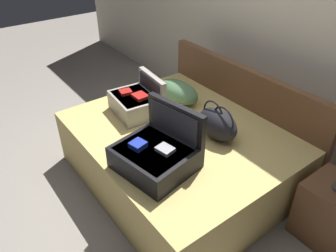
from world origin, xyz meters
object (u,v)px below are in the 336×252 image
(duffel_bag, at_px, (217,124))
(nightstand, at_px, (332,213))
(hard_case_medium, at_px, (137,101))
(pillow_near_headboard, at_px, (178,92))
(hard_case_large, at_px, (157,153))
(bed, at_px, (178,155))

(duffel_bag, xyz_separation_m, nightstand, (0.98, 0.30, -0.42))
(nightstand, bearing_deg, hard_case_medium, -159.80)
(hard_case_medium, bearing_deg, pillow_near_headboard, 88.28)
(hard_case_medium, height_order, nightstand, hard_case_medium)
(hard_case_large, relative_size, pillow_near_headboard, 1.26)
(hard_case_medium, distance_m, duffel_bag, 0.81)
(bed, relative_size, hard_case_medium, 3.94)
(pillow_near_headboard, bearing_deg, nightstand, 6.46)
(bed, bearing_deg, hard_case_large, -57.64)
(hard_case_large, bearing_deg, duffel_bag, 80.50)
(duffel_bag, bearing_deg, hard_case_medium, -156.10)
(bed, relative_size, nightstand, 3.74)
(duffel_bag, distance_m, pillow_near_headboard, 0.69)
(bed, relative_size, hard_case_large, 3.10)
(hard_case_large, distance_m, hard_case_medium, 0.81)
(bed, height_order, pillow_near_headboard, pillow_near_headboard)
(bed, height_order, hard_case_large, hard_case_large)
(hard_case_medium, bearing_deg, duffel_bag, 29.82)
(hard_case_medium, height_order, pillow_near_headboard, hard_case_medium)
(bed, bearing_deg, duffel_bag, 39.57)
(duffel_bag, bearing_deg, hard_case_large, -89.29)
(pillow_near_headboard, bearing_deg, hard_case_medium, -97.64)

